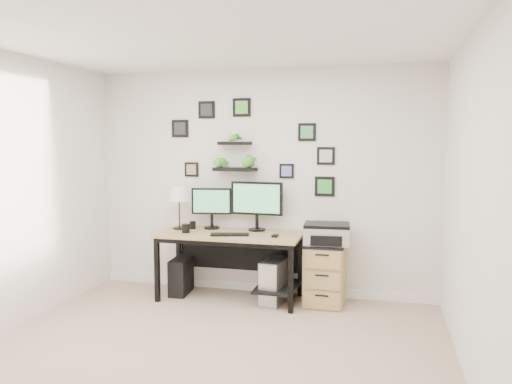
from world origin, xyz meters
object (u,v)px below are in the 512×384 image
(monitor_left, at_px, (212,205))
(mug, at_px, (186,228))
(desk, at_px, (234,244))
(file_cabinet, at_px, (325,274))
(pc_tower_black, at_px, (181,276))
(pc_tower_grey, at_px, (275,281))
(table_lamp, at_px, (179,194))
(printer, at_px, (327,234))
(monitor_right, at_px, (257,202))

(monitor_left, xyz_separation_m, mug, (-0.19, -0.32, -0.23))
(desk, bearing_deg, monitor_left, 150.16)
(file_cabinet, bearing_deg, monitor_left, 174.46)
(pc_tower_black, relative_size, pc_tower_grey, 0.82)
(table_lamp, height_order, printer, table_lamp)
(table_lamp, height_order, file_cabinet, table_lamp)
(mug, xyz_separation_m, pc_tower_grey, (1.00, 0.10, -0.56))
(desk, xyz_separation_m, file_cabinet, (1.02, 0.06, -0.29))
(monitor_left, relative_size, file_cabinet, 0.71)
(table_lamp, distance_m, file_cabinet, 1.90)
(monitor_left, relative_size, pc_tower_black, 1.15)
(monitor_right, bearing_deg, monitor_left, -179.90)
(pc_tower_grey, bearing_deg, desk, 176.72)
(monitor_left, xyz_separation_m, printer, (1.36, -0.15, -0.25))
(monitor_right, xyz_separation_m, file_cabinet, (0.80, -0.13, -0.75))
(desk, relative_size, pc_tower_black, 3.85)
(desk, relative_size, mug, 15.99)
(monitor_right, height_order, pc_tower_black, monitor_right)
(desk, height_order, table_lamp, table_lamp)
(table_lamp, bearing_deg, monitor_left, 15.88)
(printer, bearing_deg, pc_tower_black, -178.91)
(pc_tower_grey, distance_m, printer, 0.78)
(printer, bearing_deg, pc_tower_grey, -172.82)
(desk, distance_m, pc_tower_grey, 0.62)
(file_cabinet, xyz_separation_m, printer, (0.02, -0.02, 0.45))
(desk, xyz_separation_m, pc_tower_grey, (0.48, -0.03, -0.39))
(mug, bearing_deg, monitor_left, 58.69)
(file_cabinet, bearing_deg, pc_tower_black, -178.36)
(pc_tower_grey, relative_size, file_cabinet, 0.76)
(monitor_left, distance_m, file_cabinet, 1.52)
(file_cabinet, bearing_deg, monitor_right, 170.67)
(monitor_right, bearing_deg, pc_tower_black, -168.33)
(desk, height_order, file_cabinet, desk)
(file_cabinet, distance_m, printer, 0.45)
(desk, xyz_separation_m, pc_tower_black, (-0.65, 0.01, -0.42))
(desk, distance_m, monitor_left, 0.55)
(desk, distance_m, monitor_right, 0.54)
(table_lamp, relative_size, file_cabinet, 0.75)
(file_cabinet, bearing_deg, printer, -40.74)
(monitor_left, relative_size, table_lamp, 0.95)
(file_cabinet, relative_size, printer, 1.31)
(desk, bearing_deg, printer, 2.36)
(monitor_left, xyz_separation_m, table_lamp, (-0.36, -0.10, 0.13))
(desk, relative_size, monitor_right, 2.63)
(desk, xyz_separation_m, monitor_right, (0.22, 0.19, 0.46))
(table_lamp, xyz_separation_m, pc_tower_black, (0.04, -0.07, -0.95))
(printer, bearing_deg, monitor_left, 173.89)
(desk, xyz_separation_m, printer, (1.03, 0.04, 0.15))
(mug, distance_m, file_cabinet, 1.62)
(desk, distance_m, pc_tower_black, 0.77)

